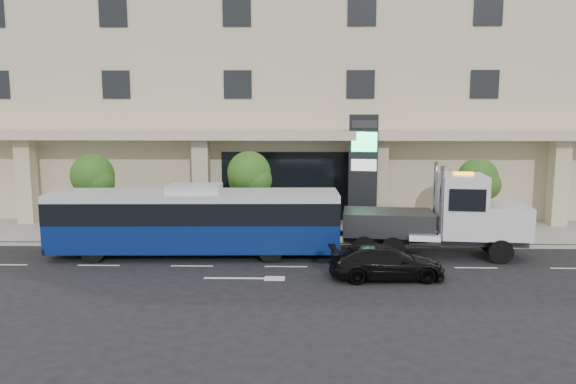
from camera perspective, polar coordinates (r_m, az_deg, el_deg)
name	(u,v)px	position (r m, az deg, el deg)	size (l,w,h in m)	color
ground	(287,257)	(25.41, -0.12, -6.66)	(120.00, 120.00, 0.00)	black
sidewalk	(289,232)	(30.25, 0.11, -4.06)	(120.00, 6.00, 0.15)	gray
curb	(288,245)	(27.33, -0.02, -5.42)	(120.00, 0.30, 0.15)	gray
convention_center	(292,60)	(40.09, 0.44, 13.24)	(60.00, 17.60, 20.00)	beige
tree_left	(93,178)	(30.25, -19.20, 1.31)	(2.27, 2.20, 4.22)	#422B19
tree_mid	(250,176)	(28.43, -3.93, 1.63)	(2.28, 2.20, 4.38)	#422B19
tree_right	(478,181)	(29.71, 18.75, 1.06)	(2.10, 2.00, 4.04)	#422B19
city_bus	(195,220)	(25.65, -9.42, -2.82)	(12.95, 3.08, 3.26)	black
tow_truck	(443,218)	(26.26, 15.44, -2.59)	(9.30, 3.09, 4.21)	#2D3033
black_sedan	(387,262)	(22.52, 9.99, -7.05)	(1.83, 4.51, 1.31)	black
signage_pylon	(363,171)	(30.54, 7.63, 2.10)	(1.60, 0.77, 6.18)	black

